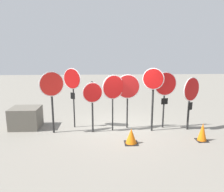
# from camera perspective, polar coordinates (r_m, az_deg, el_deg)

# --- Properties ---
(ground_plane) EXTENTS (40.00, 40.00, 0.00)m
(ground_plane) POSITION_cam_1_polar(r_m,az_deg,el_deg) (8.99, 2.04, -8.53)
(ground_plane) COLOR gray
(stop_sign_0) EXTENTS (0.82, 0.48, 2.38)m
(stop_sign_0) POSITION_cam_1_polar(r_m,az_deg,el_deg) (8.39, -15.44, 1.68)
(stop_sign_0) COLOR black
(stop_sign_0) RESTS_ON ground
(stop_sign_1) EXTENTS (0.73, 0.45, 2.45)m
(stop_sign_1) POSITION_cam_1_polar(r_m,az_deg,el_deg) (8.81, -10.33, 3.34)
(stop_sign_1) COLOR black
(stop_sign_1) RESTS_ON ground
(stop_sign_2) EXTENTS (0.75, 0.25, 2.00)m
(stop_sign_2) POSITION_cam_1_polar(r_m,az_deg,el_deg) (8.23, -5.11, -0.12)
(stop_sign_2) COLOR black
(stop_sign_2) RESTS_ON ground
(stop_sign_3) EXTENTS (0.84, 0.46, 2.22)m
(stop_sign_3) POSITION_cam_1_polar(r_m,az_deg,el_deg) (8.37, 0.35, 1.74)
(stop_sign_3) COLOR black
(stop_sign_3) RESTS_ON ground
(stop_sign_4) EXTENTS (0.96, 0.14, 2.21)m
(stop_sign_4) POSITION_cam_1_polar(r_m,az_deg,el_deg) (8.64, 4.13, 1.74)
(stop_sign_4) COLOR black
(stop_sign_4) RESTS_ON ground
(stop_sign_5) EXTENTS (0.77, 0.33, 2.49)m
(stop_sign_5) POSITION_cam_1_polar(r_m,az_deg,el_deg) (8.43, 10.68, 2.55)
(stop_sign_5) COLOR black
(stop_sign_5) RESTS_ON ground
(stop_sign_6) EXTENTS (0.93, 0.19, 2.30)m
(stop_sign_6) POSITION_cam_1_polar(r_m,az_deg,el_deg) (8.91, 13.71, 2.07)
(stop_sign_6) COLOR black
(stop_sign_6) RESTS_ON ground
(stop_sign_7) EXTENTS (0.80, 0.53, 2.12)m
(stop_sign_7) POSITION_cam_1_polar(r_m,az_deg,el_deg) (9.02, 19.94, 0.53)
(stop_sign_7) COLOR black
(stop_sign_7) RESTS_ON ground
(traffic_cone_0) EXTENTS (0.38, 0.38, 0.65)m
(traffic_cone_0) POSITION_cam_1_polar(r_m,az_deg,el_deg) (8.38, 22.55, -8.70)
(traffic_cone_0) COLOR black
(traffic_cone_0) RESTS_ON ground
(traffic_cone_1) EXTENTS (0.46, 0.46, 0.53)m
(traffic_cone_1) POSITION_cam_1_polar(r_m,az_deg,el_deg) (7.59, 5.04, -10.42)
(traffic_cone_1) COLOR black
(traffic_cone_1) RESTS_ON ground
(storage_crate) EXTENTS (1.15, 0.99, 0.86)m
(storage_crate) POSITION_cam_1_polar(r_m,az_deg,el_deg) (9.64, -21.58, -5.29)
(storage_crate) COLOR #605B51
(storage_crate) RESTS_ON ground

